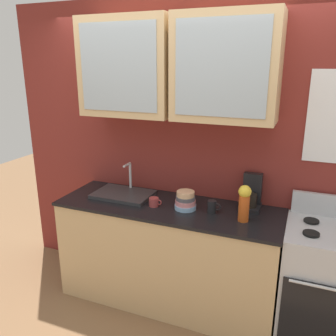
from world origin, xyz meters
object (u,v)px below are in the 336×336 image
(coffee_maker, at_px, (251,195))
(cup_near_sink, at_px, (154,202))
(vase, at_px, (244,202))
(stove_range, at_px, (324,286))
(sink_faucet, at_px, (123,194))
(cup_near_bowls, at_px, (212,207))
(bowl_stack, at_px, (185,201))

(coffee_maker, bearing_deg, cup_near_sink, -159.93)
(cup_near_sink, relative_size, coffee_maker, 0.39)
(vase, bearing_deg, stove_range, 5.41)
(vase, xyz_separation_m, coffee_maker, (0.01, 0.28, -0.05))
(vase, height_order, cup_near_sink, vase)
(sink_faucet, bearing_deg, cup_near_bowls, -4.16)
(stove_range, xyz_separation_m, cup_near_bowls, (-0.90, -0.00, 0.51))
(bowl_stack, bearing_deg, cup_near_sink, -169.37)
(sink_faucet, height_order, vase, vase)
(sink_faucet, height_order, cup_near_sink, sink_faucet)
(bowl_stack, bearing_deg, sink_faucet, 173.81)
(stove_range, bearing_deg, coffee_maker, 160.26)
(cup_near_sink, bearing_deg, cup_near_bowls, 6.43)
(cup_near_bowls, bearing_deg, vase, -12.67)
(stove_range, xyz_separation_m, coffee_maker, (-0.62, 0.22, 0.56))
(stove_range, xyz_separation_m, sink_faucet, (-1.75, 0.06, 0.48))
(cup_near_bowls, bearing_deg, cup_near_sink, -173.57)
(stove_range, distance_m, bowl_stack, 1.24)
(sink_faucet, bearing_deg, stove_range, -2.00)
(stove_range, height_order, bowl_stack, stove_range)
(cup_near_bowls, distance_m, coffee_maker, 0.36)
(vase, distance_m, cup_near_sink, 0.76)
(stove_range, distance_m, cup_near_bowls, 1.03)
(stove_range, xyz_separation_m, vase, (-0.63, -0.06, 0.62))
(stove_range, distance_m, vase, 0.89)
(sink_faucet, xyz_separation_m, cup_near_sink, (0.36, -0.12, 0.02))
(stove_range, height_order, cup_near_bowls, stove_range)
(sink_faucet, relative_size, bowl_stack, 2.90)
(bowl_stack, bearing_deg, cup_near_bowls, 1.46)
(cup_near_bowls, bearing_deg, coffee_maker, 39.29)
(vase, distance_m, cup_near_bowls, 0.29)
(sink_faucet, height_order, coffee_maker, coffee_maker)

